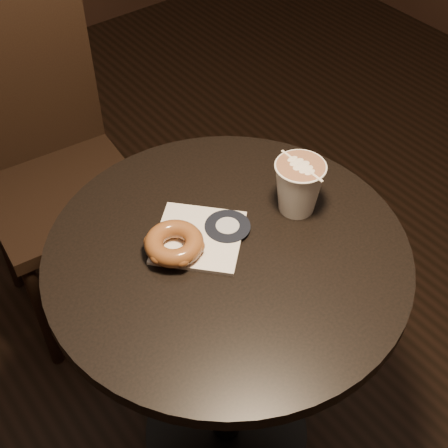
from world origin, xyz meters
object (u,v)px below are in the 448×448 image
object	(u,v)px
chair	(42,144)
pastry_bag	(199,237)
latte_cup	(298,187)
doughnut	(174,243)
cafe_table	(227,312)

from	to	relation	value
chair	pastry_bag	world-z (taller)	chair
pastry_bag	latte_cup	bearing A→B (deg)	-56.10
doughnut	latte_cup	size ratio (longest dim) A/B	1.00
cafe_table	doughnut	distance (m)	0.25
cafe_table	latte_cup	world-z (taller)	latte_cup
cafe_table	latte_cup	xyz separation A→B (m)	(0.18, 0.01, 0.26)
doughnut	chair	bearing A→B (deg)	88.53
cafe_table	pastry_bag	world-z (taller)	pastry_bag
chair	doughnut	size ratio (longest dim) A/B	9.20
chair	latte_cup	size ratio (longest dim) A/B	9.17
chair	doughnut	xyz separation A→B (m)	(-0.02, -0.68, 0.20)
pastry_bag	latte_cup	distance (m)	0.22
pastry_bag	latte_cup	size ratio (longest dim) A/B	1.46
chair	latte_cup	distance (m)	0.81
doughnut	latte_cup	xyz separation A→B (m)	(0.26, -0.05, 0.03)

